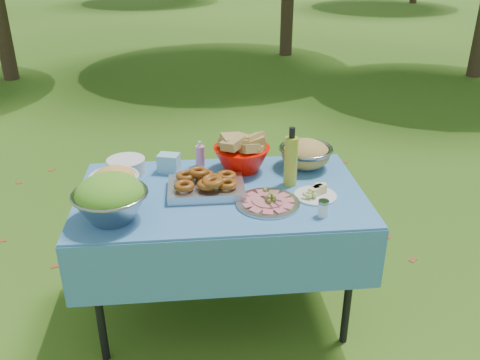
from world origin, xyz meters
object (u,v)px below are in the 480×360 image
at_px(plate_stack, 126,166).
at_px(charcuterie_platter, 268,197).
at_px(oil_bottle, 291,157).
at_px(picnic_table, 222,254).
at_px(pasta_bowl_steel, 306,154).
at_px(bread_bowl, 242,152).
at_px(salad_bowl, 110,198).

bearing_deg(plate_stack, charcuterie_platter, -30.69).
xyz_separation_m(plate_stack, oil_bottle, (0.87, -0.23, 0.12)).
bearing_deg(charcuterie_platter, picnic_table, 145.38).
bearing_deg(pasta_bowl_steel, charcuterie_platter, -123.20).
distance_m(bread_bowl, pasta_bowl_steel, 0.37).
height_order(salad_bowl, charcuterie_platter, salad_bowl).
bearing_deg(picnic_table, salad_bowl, -155.75).
height_order(plate_stack, bread_bowl, bread_bowl).
distance_m(bread_bowl, charcuterie_platter, 0.43).
bearing_deg(bread_bowl, picnic_table, -117.15).
relative_size(bread_bowl, oil_bottle, 0.99).
relative_size(salad_bowl, charcuterie_platter, 1.08).
distance_m(salad_bowl, pasta_bowl_steel, 1.13).
xyz_separation_m(plate_stack, bread_bowl, (0.64, -0.01, 0.06)).
bearing_deg(oil_bottle, plate_stack, 165.53).
distance_m(salad_bowl, oil_bottle, 0.93).
bearing_deg(picnic_table, pasta_bowl_steel, 28.50).
bearing_deg(bread_bowl, oil_bottle, -41.98).
distance_m(plate_stack, pasta_bowl_steel, 1.00).
distance_m(picnic_table, bread_bowl, 0.57).
distance_m(plate_stack, oil_bottle, 0.91).
height_order(salad_bowl, pasta_bowl_steel, salad_bowl).
bearing_deg(charcuterie_platter, salad_bowl, -173.82).
height_order(picnic_table, bread_bowl, bread_bowl).
bearing_deg(charcuterie_platter, pasta_bowl_steel, 56.80).
xyz_separation_m(salad_bowl, charcuterie_platter, (0.74, 0.08, -0.08)).
bearing_deg(salad_bowl, oil_bottle, 17.81).
bearing_deg(oil_bottle, charcuterie_platter, -125.80).
xyz_separation_m(picnic_table, salad_bowl, (-0.52, -0.23, 0.49)).
relative_size(pasta_bowl_steel, charcuterie_platter, 0.94).
relative_size(charcuterie_platter, oil_bottle, 0.99).
height_order(picnic_table, charcuterie_platter, charcuterie_platter).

